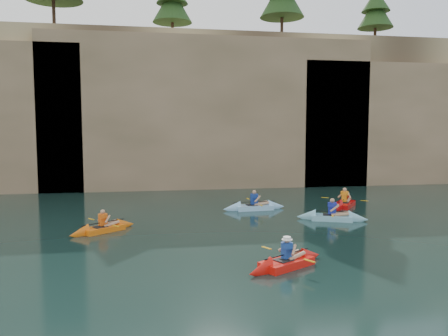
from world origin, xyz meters
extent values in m
plane|color=black|center=(0.00, 0.00, 0.00)|extent=(160.00, 160.00, 0.00)
cube|color=tan|center=(0.00, 30.00, 6.00)|extent=(70.00, 16.00, 12.00)
cube|color=#9D7C5F|center=(2.00, 22.60, 5.70)|extent=(24.00, 2.40, 11.40)
cube|color=black|center=(-4.00, 21.95, 1.60)|extent=(3.50, 1.00, 3.20)
cube|color=black|center=(10.00, 21.95, 2.25)|extent=(5.00, 1.00, 4.50)
cube|color=red|center=(1.88, 3.50, 0.15)|extent=(2.61, 1.96, 0.29)
cone|color=red|center=(2.92, 4.09, 0.15)|extent=(1.16, 1.11, 0.76)
cone|color=red|center=(0.84, 2.90, 0.15)|extent=(1.16, 1.11, 0.76)
cube|color=black|center=(1.75, 3.42, 0.26)|extent=(0.71, 0.69, 0.04)
cube|color=#1A3F93|center=(1.88, 3.50, 0.54)|extent=(0.39, 0.35, 0.48)
sphere|color=tan|center=(1.88, 3.50, 0.89)|extent=(0.20, 0.20, 0.20)
cylinder|color=black|center=(1.88, 3.50, 0.43)|extent=(1.78, 1.04, 0.04)
cube|color=gold|center=(1.43, 4.29, 0.43)|extent=(0.28, 0.40, 0.02)
cube|color=gold|center=(2.34, 2.70, 0.43)|extent=(0.28, 0.40, 0.02)
cylinder|color=white|center=(1.88, 3.50, 0.93)|extent=(0.35, 0.35, 0.10)
cube|color=orange|center=(-4.47, 9.43, 0.13)|extent=(2.39, 2.08, 0.27)
cone|color=orange|center=(-3.56, 10.13, 0.13)|extent=(1.12, 1.10, 0.73)
cone|color=orange|center=(-5.38, 8.73, 0.13)|extent=(1.12, 1.10, 0.73)
cube|color=black|center=(-4.59, 9.34, 0.24)|extent=(0.71, 0.69, 0.04)
cube|color=#E65C13|center=(-4.47, 9.43, 0.52)|extent=(0.39, 0.37, 0.49)
sphere|color=tan|center=(-4.47, 9.43, 0.87)|extent=(0.20, 0.20, 0.20)
cylinder|color=black|center=(-4.47, 9.43, 0.41)|extent=(1.73, 1.33, 0.04)
cube|color=gold|center=(-5.06, 10.20, 0.41)|extent=(0.32, 0.38, 0.02)
cube|color=gold|center=(-3.88, 8.66, 0.41)|extent=(0.32, 0.38, 0.02)
cube|color=#7FBFD5|center=(6.22, 9.97, 0.15)|extent=(2.74, 1.76, 0.30)
cone|color=#7FBFD5|center=(7.36, 9.51, 0.15)|extent=(1.16, 1.10, 0.81)
cone|color=#7FBFD5|center=(5.08, 10.43, 0.15)|extent=(1.16, 1.10, 0.81)
cube|color=black|center=(6.08, 10.03, 0.27)|extent=(0.70, 0.68, 0.04)
cube|color=#1C279C|center=(6.22, 9.97, 0.58)|extent=(0.43, 0.36, 0.54)
sphere|color=tan|center=(6.22, 9.97, 0.97)|extent=(0.23, 0.23, 0.23)
cylinder|color=black|center=(6.22, 9.97, 0.44)|extent=(2.23, 0.93, 0.04)
cube|color=gold|center=(6.63, 10.99, 0.44)|extent=(0.23, 0.42, 0.02)
cube|color=gold|center=(5.81, 8.96, 0.44)|extent=(0.23, 0.42, 0.02)
cube|color=#BF0B0B|center=(8.41, 13.31, 0.15)|extent=(2.40, 2.75, 0.30)
cone|color=#BF0B0B|center=(9.22, 14.36, 0.15)|extent=(1.25, 1.29, 0.81)
cone|color=#BF0B0B|center=(7.59, 12.26, 0.15)|extent=(1.25, 1.29, 0.81)
cube|color=black|center=(8.32, 13.19, 0.27)|extent=(0.74, 0.75, 0.04)
cube|color=orange|center=(8.41, 13.31, 0.58)|extent=(0.42, 0.44, 0.54)
sphere|color=tan|center=(8.41, 13.31, 0.98)|extent=(0.23, 0.23, 0.23)
cylinder|color=black|center=(8.41, 13.31, 0.44)|extent=(1.50, 1.92, 0.04)
cube|color=gold|center=(7.54, 13.98, 0.44)|extent=(0.38, 0.32, 0.02)
cube|color=gold|center=(9.28, 12.63, 0.44)|extent=(0.38, 0.32, 0.02)
cube|color=#98D1FF|center=(3.14, 13.25, 0.15)|extent=(2.79, 1.09, 0.30)
cone|color=#98D1FF|center=(4.42, 13.37, 0.15)|extent=(1.03, 0.90, 0.81)
cone|color=#98D1FF|center=(1.86, 13.13, 0.15)|extent=(1.03, 0.90, 0.81)
cube|color=black|center=(2.99, 13.24, 0.27)|extent=(0.59, 0.56, 0.04)
cube|color=navy|center=(3.14, 13.25, 0.58)|extent=(0.39, 0.27, 0.54)
sphere|color=tan|center=(3.14, 13.25, 0.97)|extent=(0.23, 0.23, 0.23)
cylinder|color=black|center=(3.14, 13.25, 0.44)|extent=(2.40, 0.26, 0.04)
cube|color=gold|center=(3.04, 14.35, 0.44)|extent=(0.12, 0.43, 0.02)
cube|color=gold|center=(3.24, 12.15, 0.44)|extent=(0.12, 0.43, 0.02)
camera|label=1|loc=(-2.37, -9.68, 4.48)|focal=35.00mm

